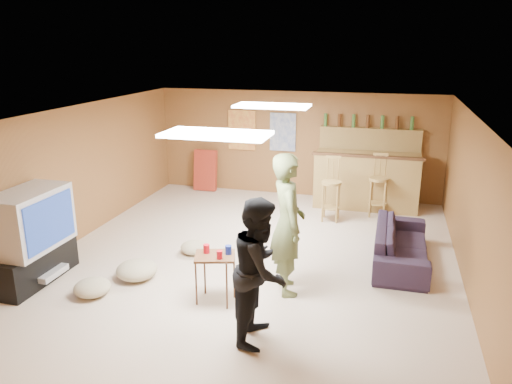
% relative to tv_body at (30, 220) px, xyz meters
% --- Properties ---
extents(ground, '(7.00, 7.00, 0.00)m').
position_rel_tv_body_xyz_m(ground, '(2.65, 1.50, -0.90)').
color(ground, '#B9A38D').
rests_on(ground, ground).
extents(ceiling, '(6.00, 7.00, 0.02)m').
position_rel_tv_body_xyz_m(ceiling, '(2.65, 1.50, 1.30)').
color(ceiling, silver).
rests_on(ceiling, ground).
extents(wall_back, '(6.00, 0.02, 2.20)m').
position_rel_tv_body_xyz_m(wall_back, '(2.65, 5.00, 0.20)').
color(wall_back, brown).
rests_on(wall_back, ground).
extents(wall_front, '(6.00, 0.02, 2.20)m').
position_rel_tv_body_xyz_m(wall_front, '(2.65, -2.00, 0.20)').
color(wall_front, brown).
rests_on(wall_front, ground).
extents(wall_left, '(0.02, 7.00, 2.20)m').
position_rel_tv_body_xyz_m(wall_left, '(-0.35, 1.50, 0.20)').
color(wall_left, brown).
rests_on(wall_left, ground).
extents(wall_right, '(0.02, 7.00, 2.20)m').
position_rel_tv_body_xyz_m(wall_right, '(5.65, 1.50, 0.20)').
color(wall_right, brown).
rests_on(wall_right, ground).
extents(tv_stand, '(0.55, 1.30, 0.50)m').
position_rel_tv_body_xyz_m(tv_stand, '(-0.07, 0.00, -0.65)').
color(tv_stand, black).
rests_on(tv_stand, ground).
extents(dvd_box, '(0.35, 0.50, 0.08)m').
position_rel_tv_body_xyz_m(dvd_box, '(0.15, 0.00, -0.75)').
color(dvd_box, '#B2B2B7').
rests_on(dvd_box, tv_stand).
extents(tv_body, '(0.60, 1.10, 0.80)m').
position_rel_tv_body_xyz_m(tv_body, '(0.00, 0.00, 0.00)').
color(tv_body, '#B2B2B7').
rests_on(tv_body, tv_stand).
extents(tv_screen, '(0.02, 0.95, 0.65)m').
position_rel_tv_body_xyz_m(tv_screen, '(0.31, 0.00, 0.00)').
color(tv_screen, navy).
rests_on(tv_screen, tv_body).
extents(bar_counter, '(2.00, 0.60, 1.10)m').
position_rel_tv_body_xyz_m(bar_counter, '(4.15, 4.45, -0.35)').
color(bar_counter, olive).
rests_on(bar_counter, ground).
extents(bar_lip, '(2.10, 0.12, 0.05)m').
position_rel_tv_body_xyz_m(bar_lip, '(4.15, 4.20, 0.20)').
color(bar_lip, '#432715').
rests_on(bar_lip, bar_counter).
extents(bar_shelf, '(2.00, 0.18, 0.05)m').
position_rel_tv_body_xyz_m(bar_shelf, '(4.15, 4.90, 0.60)').
color(bar_shelf, olive).
rests_on(bar_shelf, bar_backing).
extents(bar_backing, '(2.00, 0.14, 0.60)m').
position_rel_tv_body_xyz_m(bar_backing, '(4.15, 4.92, 0.30)').
color(bar_backing, olive).
rests_on(bar_backing, bar_counter).
extents(poster_left, '(0.60, 0.03, 0.85)m').
position_rel_tv_body_xyz_m(poster_left, '(1.45, 4.96, 0.45)').
color(poster_left, '#BF3F26').
rests_on(poster_left, wall_back).
extents(poster_right, '(0.55, 0.03, 0.80)m').
position_rel_tv_body_xyz_m(poster_right, '(2.35, 4.96, 0.45)').
color(poster_right, '#334C99').
rests_on(poster_right, wall_back).
extents(folding_chair_stack, '(0.50, 0.26, 0.91)m').
position_rel_tv_body_xyz_m(folding_chair_stack, '(0.65, 4.80, -0.45)').
color(folding_chair_stack, maroon).
rests_on(folding_chair_stack, ground).
extents(ceiling_panel_front, '(1.20, 0.60, 0.04)m').
position_rel_tv_body_xyz_m(ceiling_panel_front, '(2.65, 0.00, 1.27)').
color(ceiling_panel_front, white).
rests_on(ceiling_panel_front, ceiling).
extents(ceiling_panel_back, '(1.20, 0.60, 0.04)m').
position_rel_tv_body_xyz_m(ceiling_panel_back, '(2.65, 2.70, 1.27)').
color(ceiling_panel_back, white).
rests_on(ceiling_panel_back, ceiling).
extents(person_olive, '(0.68, 0.80, 1.86)m').
position_rel_tv_body_xyz_m(person_olive, '(3.35, 0.65, 0.03)').
color(person_olive, '#586439').
rests_on(person_olive, ground).
extents(person_black, '(0.63, 0.80, 1.62)m').
position_rel_tv_body_xyz_m(person_black, '(3.30, -0.50, -0.09)').
color(person_black, black).
rests_on(person_black, ground).
extents(sofa, '(0.76, 1.93, 0.56)m').
position_rel_tv_body_xyz_m(sofa, '(4.82, 1.97, -0.62)').
color(sofa, black).
rests_on(sofa, ground).
extents(tray_table, '(0.58, 0.51, 0.64)m').
position_rel_tv_body_xyz_m(tray_table, '(2.55, 0.12, -0.58)').
color(tray_table, '#432715').
rests_on(tray_table, ground).
extents(cup_red_near, '(0.09, 0.09, 0.11)m').
position_rel_tv_body_xyz_m(cup_red_near, '(2.43, 0.15, -0.21)').
color(cup_red_near, '#B10B18').
rests_on(cup_red_near, tray_table).
extents(cup_red_far, '(0.08, 0.08, 0.10)m').
position_rel_tv_body_xyz_m(cup_red_far, '(2.64, 0.03, -0.21)').
color(cup_red_far, '#B10B18').
rests_on(cup_red_far, tray_table).
extents(cup_blue, '(0.10, 0.10, 0.11)m').
position_rel_tv_body_xyz_m(cup_blue, '(2.70, 0.19, -0.21)').
color(cup_blue, navy).
rests_on(cup_blue, tray_table).
extents(bar_stool_left, '(0.54, 0.54, 1.33)m').
position_rel_tv_body_xyz_m(bar_stool_left, '(3.58, 3.52, -0.23)').
color(bar_stool_left, olive).
rests_on(bar_stool_left, ground).
extents(bar_stool_right, '(0.50, 0.50, 1.22)m').
position_rel_tv_body_xyz_m(bar_stool_right, '(4.40, 4.00, -0.29)').
color(bar_stool_right, olive).
rests_on(bar_stool_right, ground).
extents(cushion_near_tv, '(0.74, 0.74, 0.25)m').
position_rel_tv_body_xyz_m(cushion_near_tv, '(1.27, 0.43, -0.77)').
color(cushion_near_tv, gray).
rests_on(cushion_near_tv, ground).
extents(cushion_mid, '(0.56, 0.56, 0.19)m').
position_rel_tv_body_xyz_m(cushion_mid, '(1.72, 1.46, -0.80)').
color(cushion_mid, gray).
rests_on(cushion_mid, ground).
extents(cushion_far, '(0.56, 0.56, 0.21)m').
position_rel_tv_body_xyz_m(cushion_far, '(0.95, -0.15, -0.79)').
color(cushion_far, gray).
rests_on(cushion_far, ground).
extents(bottle_row, '(1.76, 0.08, 0.26)m').
position_rel_tv_body_xyz_m(bottle_row, '(4.09, 4.88, 0.75)').
color(bottle_row, '#3F7233').
rests_on(bottle_row, bar_shelf).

